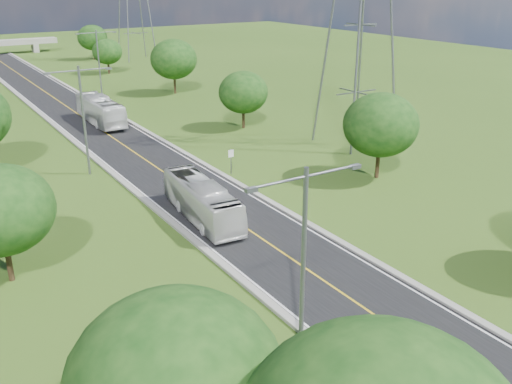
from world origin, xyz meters
TOP-DOWN VIEW (x-y plane):
  - ground at (0.00, 60.00)m, footprint 260.00×260.00m
  - road at (0.00, 66.00)m, footprint 8.00×150.00m
  - curb_left at (-4.25, 66.00)m, footprint 0.50×150.00m
  - curb_right at (4.25, 66.00)m, footprint 0.50×150.00m
  - speed_limit_sign at (5.20, 37.98)m, footprint 0.55×0.09m
  - streetlight_near_left at (-6.00, 12.00)m, footprint 5.90×0.25m
  - streetlight_mid_left at (-6.00, 45.00)m, footprint 5.90×0.25m
  - streetlight_far_right at (6.00, 78.00)m, footprint 5.90×0.25m
  - power_tower_near at (22.00, 40.00)m, footprint 9.00×6.40m
  - tree_lb at (-16.00, 28.00)m, footprint 6.30×6.30m
  - tree_rb at (16.00, 30.00)m, footprint 6.72×6.72m
  - tree_rc at (15.00, 52.00)m, footprint 5.88×5.88m
  - tree_rd at (17.00, 76.00)m, footprint 7.14×7.14m
  - tree_re at (14.50, 100.00)m, footprint 5.46×5.46m
  - tree_rf at (18.00, 120.00)m, footprint 6.30×6.30m
  - bus_outbound at (1.04, 63.12)m, footprint 2.86×11.81m
  - bus_inbound at (-1.89, 30.04)m, footprint 3.37×10.75m

SIDE VIEW (x-z plane):
  - ground at x=0.00m, z-range 0.00..0.00m
  - road at x=0.00m, z-range 0.00..0.06m
  - curb_left at x=-4.25m, z-range 0.00..0.22m
  - curb_right at x=4.25m, z-range 0.00..0.22m
  - bus_inbound at x=-1.89m, z-range 0.06..3.01m
  - speed_limit_sign at x=5.20m, z-range 0.40..2.80m
  - bus_outbound at x=1.04m, z-range 0.06..3.34m
  - tree_re at x=14.50m, z-range 0.85..7.20m
  - tree_rc at x=15.00m, z-range 0.91..7.75m
  - tree_lb at x=-16.00m, z-range 0.98..8.31m
  - tree_rf at x=18.00m, z-range 0.98..8.31m
  - tree_rb at x=16.00m, z-range 1.05..8.86m
  - tree_rd at x=17.00m, z-range 1.11..9.42m
  - streetlight_near_left at x=-6.00m, z-range 0.94..10.94m
  - streetlight_mid_left at x=-6.00m, z-range 0.94..10.94m
  - streetlight_far_right at x=6.00m, z-range 0.94..10.94m
  - power_tower_near at x=22.00m, z-range 0.01..28.01m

